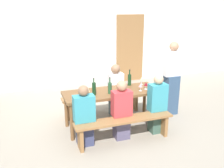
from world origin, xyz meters
name	(u,v)px	position (x,y,z in m)	size (l,w,h in m)	color
ground_plane	(112,126)	(0.00, 0.00, 0.00)	(24.00, 24.00, 0.00)	gray
back_wall	(77,32)	(0.00, 3.05, 1.60)	(14.00, 0.20, 3.20)	silver
wooden_door	(130,49)	(1.64, 2.91, 1.05)	(0.90, 0.06, 2.10)	olive
tasting_table	(112,96)	(0.00, 0.00, 0.66)	(1.90, 0.70, 0.75)	brown
bench_near	(124,124)	(0.00, -0.65, 0.35)	(1.80, 0.30, 0.45)	olive
bench_far	(102,99)	(0.00, 0.65, 0.35)	(1.80, 0.30, 0.45)	olive
wine_bottle_0	(110,88)	(-0.08, -0.10, 0.86)	(0.07, 0.07, 0.32)	#234C2D
wine_bottle_1	(129,79)	(0.48, 0.25, 0.88)	(0.07, 0.07, 0.34)	#143319
wine_bottle_2	(94,88)	(-0.39, -0.09, 0.88)	(0.07, 0.07, 0.34)	#143319
wine_glass_0	(141,85)	(0.54, -0.16, 0.86)	(0.08, 0.08, 0.16)	silver
wine_glass_1	(88,90)	(-0.49, -0.05, 0.85)	(0.06, 0.06, 0.15)	silver
wine_glass_2	(146,84)	(0.68, -0.11, 0.86)	(0.08, 0.08, 0.15)	silver
wine_glass_3	(142,79)	(0.74, 0.21, 0.87)	(0.06, 0.06, 0.17)	silver
seated_guest_near_0	(84,117)	(-0.69, -0.50, 0.51)	(0.36, 0.24, 1.09)	#353A5C
seated_guest_near_1	(122,111)	(0.01, -0.50, 0.53)	(0.35, 0.24, 1.11)	#4E4863
seated_guest_near_2	(157,105)	(0.73, -0.50, 0.55)	(0.34, 0.24, 1.15)	#365447
seated_guest_far_0	(115,91)	(0.26, 0.50, 0.56)	(0.33, 0.24, 1.16)	#45595F
standing_host	(172,80)	(1.45, 0.17, 0.79)	(0.39, 0.24, 1.63)	#304865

